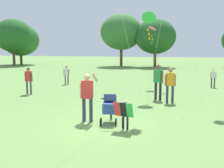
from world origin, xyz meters
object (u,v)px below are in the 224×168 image
child_with_butterfly_kite (125,112)px  person_back_turned (170,82)px  kite_blue_high (149,18)px  person_sitting_far (67,73)px  person_couple_left (29,78)px  person_red_shirt (158,79)px  person_kid_running (213,76)px  kite_green_novelty (152,29)px  stroller (110,106)px  person_adult_flyer (87,93)px

child_with_butterfly_kite → person_back_turned: bearing=74.3°
kite_blue_high → person_back_turned: kite_blue_high is taller
person_sitting_far → person_couple_left: (-0.51, -4.30, 0.12)m
person_red_shirt → person_back_turned: (0.60, -0.63, -0.07)m
person_kid_running → person_back_turned: size_ratio=0.72×
kite_green_novelty → person_back_turned: bearing=-75.5°
stroller → kite_blue_high: bearing=80.5°
person_sitting_far → person_couple_left: size_ratio=0.86×
person_adult_flyer → stroller: size_ratio=1.64×
person_red_shirt → person_couple_left: person_red_shirt is taller
person_red_shirt → person_kid_running: (3.27, 5.14, -0.34)m
person_back_turned → kite_blue_high: bearing=139.9°
person_adult_flyer → kite_blue_high: size_ratio=0.41×
person_couple_left → person_kid_running: bearing=26.2°
person_adult_flyer → person_couple_left: (-4.97, 4.68, -0.15)m
person_red_shirt → person_kid_running: 6.10m
person_sitting_far → person_kid_running: 9.98m
kite_blue_high → person_kid_running: 7.00m
kite_green_novelty → person_back_turned: (1.32, -5.12, -2.81)m
person_sitting_far → person_red_shirt: bearing=-32.7°
person_couple_left → kite_blue_high: bearing=3.0°
stroller → person_sitting_far: person_sitting_far is taller
person_sitting_far → person_couple_left: bearing=-96.8°
stroller → person_couple_left: (-5.79, 4.65, 0.29)m
child_with_butterfly_kite → stroller: stroller is taller
person_red_shirt → person_back_turned: size_ratio=1.07×
person_couple_left → person_back_turned: (7.79, -0.62, 0.09)m
kite_blue_high → person_kid_running: kite_blue_high is taller
person_couple_left → person_kid_running: size_ratio=1.25×
person_red_shirt → person_couple_left: size_ratio=1.18×
person_adult_flyer → person_back_turned: person_adult_flyer is taller
child_with_butterfly_kite → person_red_shirt: (0.73, 5.37, 0.46)m
person_red_shirt → person_sitting_far: bearing=147.3°
person_adult_flyer → person_couple_left: 6.83m
kite_green_novelty → person_back_turned: size_ratio=2.39×
kite_blue_high → person_back_turned: size_ratio=2.64×
stroller → kite_blue_high: 6.15m
stroller → person_kid_running: person_kid_running is taller
child_with_butterfly_kite → kite_green_novelty: 10.36m
person_red_shirt → person_back_turned: person_red_shirt is taller
kite_blue_high → person_red_shirt: kite_blue_high is taller
person_adult_flyer → person_sitting_far: person_adult_flyer is taller
kite_green_novelty → person_kid_running: (3.99, 0.65, -3.09)m
child_with_butterfly_kite → person_adult_flyer: (-1.49, 0.68, 0.45)m
person_adult_flyer → kite_blue_high: (1.66, 5.04, 3.04)m
kite_blue_high → person_kid_running: (3.83, 4.79, -3.37)m
stroller → kite_green_novelty: kite_green_novelty is taller
kite_green_novelty → person_sitting_far: bearing=-178.1°
child_with_butterfly_kite → stroller: 0.97m
person_couple_left → person_red_shirt: bearing=0.1°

